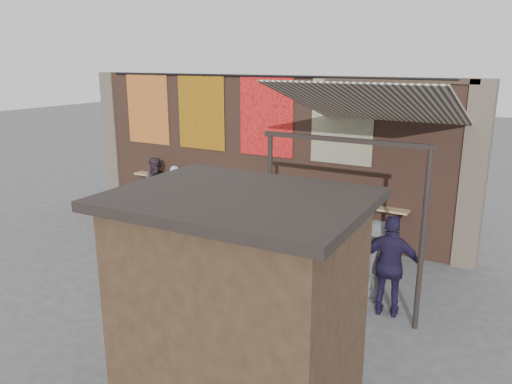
# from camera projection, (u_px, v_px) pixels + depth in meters

# --- Properties ---
(ground) EXTENTS (70.00, 70.00, 0.00)m
(ground) POSITION_uv_depth(u_px,v_px,m) (201.00, 259.00, 11.29)
(ground) COLOR #474749
(ground) RESTS_ON ground
(brick_wall) EXTENTS (10.00, 0.40, 4.00)m
(brick_wall) POSITION_uv_depth(u_px,v_px,m) (260.00, 153.00, 13.02)
(brick_wall) COLOR brown
(brick_wall) RESTS_ON ground
(pier_left) EXTENTS (0.50, 0.50, 4.00)m
(pier_left) POSITION_uv_depth(u_px,v_px,m) (115.00, 138.00, 15.55)
(pier_left) COLOR #4C4238
(pier_left) RESTS_ON ground
(pier_right) EXTENTS (0.50, 0.50, 4.00)m
(pier_right) POSITION_uv_depth(u_px,v_px,m) (474.00, 176.00, 10.50)
(pier_right) COLOR #4C4238
(pier_right) RESTS_ON ground
(eating_counter) EXTENTS (8.00, 0.32, 0.05)m
(eating_counter) POSITION_uv_depth(u_px,v_px,m) (253.00, 190.00, 12.95)
(eating_counter) COLOR #9E7A51
(eating_counter) RESTS_ON brick_wall
(shelf_box) EXTENTS (0.64, 0.28, 0.24)m
(shelf_box) POSITION_uv_depth(u_px,v_px,m) (226.00, 181.00, 13.28)
(shelf_box) COLOR white
(shelf_box) RESTS_ON eating_counter
(tapestry_redgold) EXTENTS (1.50, 0.02, 2.00)m
(tapestry_redgold) POSITION_uv_depth(u_px,v_px,m) (148.00, 109.00, 14.33)
(tapestry_redgold) COLOR maroon
(tapestry_redgold) RESTS_ON brick_wall
(tapestry_sun) EXTENTS (1.50, 0.02, 2.00)m
(tapestry_sun) POSITION_uv_depth(u_px,v_px,m) (201.00, 112.00, 13.41)
(tapestry_sun) COLOR orange
(tapestry_sun) RESTS_ON brick_wall
(tapestry_orange) EXTENTS (1.50, 0.02, 2.00)m
(tapestry_orange) POSITION_uv_depth(u_px,v_px,m) (266.00, 116.00, 12.44)
(tapestry_orange) COLOR red
(tapestry_orange) RESTS_ON brick_wall
(tapestry_multi) EXTENTS (1.50, 0.02, 2.00)m
(tapestry_multi) POSITION_uv_depth(u_px,v_px,m) (342.00, 121.00, 11.47)
(tapestry_multi) COLOR teal
(tapestry_multi) RESTS_ON brick_wall
(hang_rail) EXTENTS (9.50, 0.06, 0.06)m
(hang_rail) POSITION_uv_depth(u_px,v_px,m) (255.00, 76.00, 12.32)
(hang_rail) COLOR black
(hang_rail) RESTS_ON brick_wall
(scooter_stool_0) EXTENTS (0.36, 0.79, 0.75)m
(scooter_stool_0) POSITION_uv_depth(u_px,v_px,m) (162.00, 203.00, 14.30)
(scooter_stool_0) COLOR black
(scooter_stool_0) RESTS_ON ground
(scooter_stool_1) EXTENTS (0.37, 0.82, 0.78)m
(scooter_stool_1) POSITION_uv_depth(u_px,v_px,m) (178.00, 207.00, 13.93)
(scooter_stool_1) COLOR #10501A
(scooter_stool_1) RESTS_ON ground
(scooter_stool_2) EXTENTS (0.40, 0.89, 0.85)m
(scooter_stool_2) POSITION_uv_depth(u_px,v_px,m) (197.00, 208.00, 13.68)
(scooter_stool_2) COLOR navy
(scooter_stool_2) RESTS_ON ground
(scooter_stool_3) EXTENTS (0.39, 0.87, 0.83)m
(scooter_stool_3) POSITION_uv_depth(u_px,v_px,m) (214.00, 213.00, 13.32)
(scooter_stool_3) COLOR #175F41
(scooter_stool_3) RESTS_ON ground
(scooter_stool_4) EXTENTS (0.34, 0.75, 0.71)m
(scooter_stool_4) POSITION_uv_depth(u_px,v_px,m) (233.00, 218.00, 13.07)
(scooter_stool_4) COLOR navy
(scooter_stool_4) RESTS_ON ground
(scooter_stool_5) EXTENTS (0.40, 0.88, 0.84)m
(scooter_stool_5) POSITION_uv_depth(u_px,v_px,m) (250.00, 219.00, 12.74)
(scooter_stool_5) COLOR #B00D22
(scooter_stool_5) RESTS_ON ground
(scooter_stool_6) EXTENTS (0.34, 0.75, 0.71)m
(scooter_stool_6) POSITION_uv_depth(u_px,v_px,m) (272.00, 225.00, 12.51)
(scooter_stool_6) COLOR #161551
(scooter_stool_6) RESTS_ON ground
(scooter_stool_7) EXTENTS (0.32, 0.71, 0.67)m
(scooter_stool_7) POSITION_uv_depth(u_px,v_px,m) (294.00, 229.00, 12.24)
(scooter_stool_7) COLOR #9C590E
(scooter_stool_7) RESTS_ON ground
(scooter_stool_8) EXTENTS (0.35, 0.77, 0.73)m
(scooter_stool_8) POSITION_uv_depth(u_px,v_px,m) (316.00, 233.00, 11.87)
(scooter_stool_8) COLOR black
(scooter_stool_8) RESTS_ON ground
(scooter_stool_9) EXTENTS (0.32, 0.71, 0.67)m
(scooter_stool_9) POSITION_uv_depth(u_px,v_px,m) (345.00, 239.00, 11.61)
(scooter_stool_9) COLOR #A81625
(scooter_stool_9) RESTS_ON ground
(diner_left) EXTENTS (0.66, 0.57, 1.54)m
(diner_left) POSITION_uv_depth(u_px,v_px,m) (176.00, 193.00, 13.88)
(diner_left) COLOR #A1BCEA
(diner_left) RESTS_ON ground
(diner_right) EXTENTS (1.02, 0.93, 1.71)m
(diner_right) POSITION_uv_depth(u_px,v_px,m) (157.00, 187.00, 14.17)
(diner_right) COLOR #30252B
(diner_right) RESTS_ON ground
(shopper_navy) EXTENTS (1.13, 0.62, 1.82)m
(shopper_navy) POSITION_uv_depth(u_px,v_px,m) (391.00, 266.00, 8.62)
(shopper_navy) COLOR #1E1734
(shopper_navy) RESTS_ON ground
(shopper_grey) EXTENTS (1.15, 0.95, 1.55)m
(shopper_grey) POSITION_uv_depth(u_px,v_px,m) (376.00, 261.00, 9.20)
(shopper_grey) COLOR #505155
(shopper_grey) RESTS_ON ground
(shopper_tan) EXTENTS (1.06, 1.04, 1.85)m
(shopper_tan) POSITION_uv_depth(u_px,v_px,m) (325.00, 228.00, 10.56)
(shopper_tan) COLOR #8E705A
(shopper_tan) RESTS_ON ground
(market_stall) EXTENTS (2.64, 2.02, 2.79)m
(market_stall) POSITION_uv_depth(u_px,v_px,m) (240.00, 315.00, 6.02)
(market_stall) COLOR black
(market_stall) RESTS_ON ground
(stall_roof) EXTENTS (2.96, 2.32, 0.12)m
(stall_roof) POSITION_uv_depth(u_px,v_px,m) (239.00, 199.00, 5.64)
(stall_roof) COLOR black
(stall_roof) RESTS_ON market_stall
(stall_sign) EXTENTS (1.20, 0.08, 0.50)m
(stall_sign) POSITION_uv_depth(u_px,v_px,m) (277.00, 241.00, 6.70)
(stall_sign) COLOR gold
(stall_sign) RESTS_ON market_stall
(stall_shelf) EXTENTS (2.14, 0.18, 0.06)m
(stall_shelf) POSITION_uv_depth(u_px,v_px,m) (276.00, 308.00, 6.96)
(stall_shelf) COLOR #473321
(stall_shelf) RESTS_ON market_stall
(awning_canvas) EXTENTS (3.20, 3.28, 0.97)m
(awning_canvas) POSITION_uv_depth(u_px,v_px,m) (373.00, 105.00, 9.42)
(awning_canvas) COLOR beige
(awning_canvas) RESTS_ON brick_wall
(awning_ledger) EXTENTS (3.30, 0.08, 0.12)m
(awning_ledger) POSITION_uv_depth(u_px,v_px,m) (397.00, 80.00, 10.65)
(awning_ledger) COLOR #33261C
(awning_ledger) RESTS_ON brick_wall
(awning_header) EXTENTS (3.00, 0.08, 0.08)m
(awning_header) POSITION_uv_depth(u_px,v_px,m) (344.00, 140.00, 8.29)
(awning_header) COLOR black
(awning_header) RESTS_ON awning_post_left
(awning_post_left) EXTENTS (0.09, 0.09, 3.10)m
(awning_post_left) POSITION_uv_depth(u_px,v_px,m) (270.00, 215.00, 9.36)
(awning_post_left) COLOR black
(awning_post_left) RESTS_ON ground
(awning_post_right) EXTENTS (0.09, 0.09, 3.10)m
(awning_post_right) POSITION_uv_depth(u_px,v_px,m) (423.00, 241.00, 8.00)
(awning_post_right) COLOR black
(awning_post_right) RESTS_ON ground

